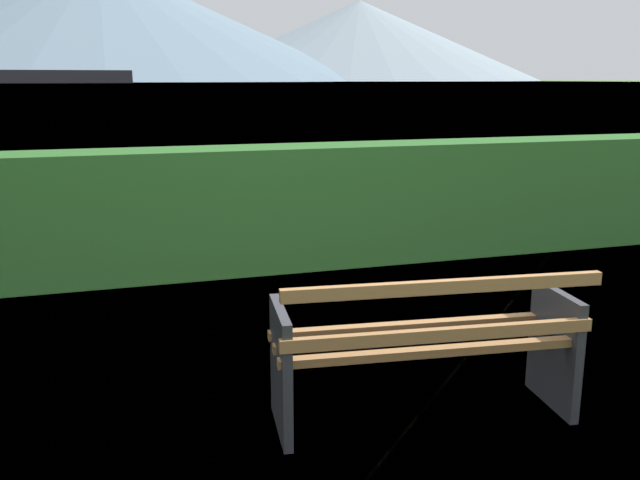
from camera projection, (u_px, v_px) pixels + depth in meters
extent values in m
plane|color=#4C6B33|center=(420.00, 414.00, 3.83)|extent=(1400.00, 1400.00, 0.00)
plane|color=#7A99A8|center=(107.00, 83.00, 290.09)|extent=(620.00, 620.00, 0.00)
cube|color=olive|center=(435.00, 352.00, 3.54)|extent=(1.63, 0.24, 0.04)
cube|color=olive|center=(423.00, 338.00, 3.72)|extent=(1.63, 0.24, 0.04)
cube|color=olive|center=(411.00, 326.00, 3.91)|extent=(1.63, 0.24, 0.04)
cube|color=olive|center=(441.00, 335.00, 3.44)|extent=(1.63, 0.22, 0.06)
cube|color=olive|center=(447.00, 287.00, 3.34)|extent=(1.63, 0.22, 0.06)
cube|color=#2D2D33|center=(281.00, 370.00, 3.58)|extent=(0.10, 0.51, 0.68)
cube|color=#2D2D33|center=(555.00, 348.00, 3.87)|extent=(0.10, 0.51, 0.68)
cube|color=#285B23|center=(279.00, 207.00, 6.73)|extent=(11.27, 0.65, 1.18)
cone|color=slate|center=(101.00, 20.00, 503.50)|extent=(389.20, 389.20, 86.62)
cone|color=gray|center=(359.00, 41.00, 575.48)|extent=(295.76, 295.76, 64.79)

